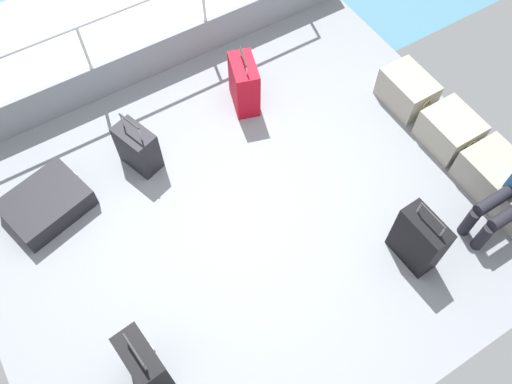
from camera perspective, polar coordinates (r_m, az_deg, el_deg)
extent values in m
cube|color=gray|center=(5.23, -0.24, -2.13)|extent=(4.40, 5.20, 0.06)
cube|color=gray|center=(6.25, -11.06, 14.09)|extent=(0.06, 5.20, 0.45)
cylinder|color=silver|center=(5.96, -17.59, 13.09)|extent=(0.04, 0.04, 1.00)
cylinder|color=silver|center=(6.25, -5.56, 18.43)|extent=(0.04, 0.04, 1.00)
cylinder|color=silver|center=(5.74, -12.42, 19.52)|extent=(0.04, 4.16, 0.04)
cube|color=white|center=(7.66, -15.19, 17.31)|extent=(2.40, 7.28, 0.01)
cube|color=#9E9989|center=(6.09, 16.10, 10.57)|extent=(0.58, 0.41, 0.38)
torus|color=tan|center=(6.16, 14.48, 12.90)|extent=(0.02, 0.12, 0.12)
torus|color=tan|center=(5.92, 18.12, 9.11)|extent=(0.02, 0.12, 0.12)
cube|color=#9E9989|center=(5.87, 20.32, 6.30)|extent=(0.55, 0.47, 0.37)
torus|color=tan|center=(5.91, 18.75, 8.65)|extent=(0.02, 0.12, 0.12)
torus|color=tan|center=(5.74, 22.37, 4.76)|extent=(0.02, 0.12, 0.12)
cube|color=gray|center=(5.71, 24.27, 1.98)|extent=(0.57, 0.49, 0.38)
torus|color=tan|center=(5.72, 22.58, 4.53)|extent=(0.02, 0.12, 0.12)
torus|color=tan|center=(5.62, 25.09, 1.31)|extent=(0.02, 0.12, 0.12)
cylinder|color=black|center=(5.24, 25.73, -2.33)|extent=(0.12, 0.40, 0.12)
cylinder|color=black|center=(5.30, 23.42, -4.50)|extent=(0.11, 0.11, 0.36)
cylinder|color=black|center=(5.26, 24.43, -0.88)|extent=(0.12, 0.40, 0.12)
cylinder|color=black|center=(5.33, 22.15, -3.06)|extent=(0.11, 0.11, 0.36)
cube|color=black|center=(5.51, -21.84, -1.18)|extent=(0.77, 0.89, 0.23)
cube|color=white|center=(5.49, -18.92, 1.70)|extent=(0.05, 0.02, 0.08)
cube|color=black|center=(5.43, -12.73, 4.70)|extent=(0.48, 0.36, 0.50)
cylinder|color=#A5A8AD|center=(5.24, -14.37, 7.56)|extent=(0.02, 0.02, 0.18)
cylinder|color=#A5A8AD|center=(5.10, -12.51, 6.18)|extent=(0.02, 0.02, 0.18)
cylinder|color=#2D2D2D|center=(5.10, -13.65, 7.49)|extent=(0.27, 0.10, 0.02)
cube|color=white|center=(5.44, -11.84, 5.83)|extent=(0.05, 0.02, 0.08)
cube|color=black|center=(4.40, -11.92, -17.92)|extent=(0.46, 0.26, 0.70)
cylinder|color=#A5A8AD|center=(4.06, -13.99, -15.07)|extent=(0.02, 0.02, 0.13)
cylinder|color=#A5A8AD|center=(3.97, -12.00, -18.12)|extent=(0.02, 0.02, 0.13)
cylinder|color=#2D2D2D|center=(3.95, -13.19, -16.35)|extent=(0.29, 0.05, 0.02)
cube|color=white|center=(4.18, -11.15, -16.32)|extent=(0.05, 0.01, 0.08)
cube|color=black|center=(4.93, 17.26, -4.96)|extent=(0.47, 0.25, 0.64)
cylinder|color=#A5A8AD|center=(4.62, 17.35, -1.62)|extent=(0.02, 0.02, 0.14)
cylinder|color=#A5A8AD|center=(4.57, 19.64, -4.09)|extent=(0.02, 0.02, 0.14)
cylinder|color=#2D2D2D|center=(4.54, 18.73, -2.44)|extent=(0.30, 0.03, 0.02)
cube|color=green|center=(4.84, 18.74, -3.36)|extent=(0.05, 0.01, 0.08)
cube|color=#B70C1E|center=(5.77, -1.30, 11.60)|extent=(0.51, 0.38, 0.59)
cylinder|color=#A5A8AD|center=(5.61, -1.71, 15.06)|extent=(0.02, 0.02, 0.12)
cylinder|color=#A5A8AD|center=(5.42, -1.03, 13.11)|extent=(0.02, 0.02, 0.12)
cylinder|color=#2D2D2D|center=(5.47, -1.39, 14.54)|extent=(0.29, 0.11, 0.02)
cube|color=white|center=(5.73, -0.01, 12.38)|extent=(0.05, 0.02, 0.08)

